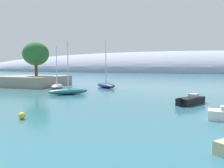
# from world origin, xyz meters

# --- Properties ---
(shore_outcrop) EXTENTS (15.27, 13.36, 2.41)m
(shore_outcrop) POSITION_xyz_m (-28.67, 41.54, 1.21)
(shore_outcrop) COLOR gray
(shore_outcrop) RESTS_ON ground
(tree_clump_shore) EXTENTS (6.39, 6.39, 8.31)m
(tree_clump_shore) POSITION_xyz_m (-27.77, 42.55, 7.82)
(tree_clump_shore) COLOR brown
(tree_clump_shore) RESTS_ON shore_outcrop
(distant_ridge) EXTENTS (382.86, 73.95, 31.51)m
(distant_ridge) POSITION_xyz_m (-21.42, 185.45, 0.00)
(distant_ridge) COLOR #8E99AD
(distant_ridge) RESTS_ON ground
(sailboat_teal_near_shore) EXTENTS (6.23, 6.66, 9.03)m
(sailboat_teal_near_shore) POSITION_xyz_m (-10.20, 29.29, 0.60)
(sailboat_teal_near_shore) COLOR #1E6B70
(sailboat_teal_near_shore) RESTS_ON water
(sailboat_grey_mid_mooring) EXTENTS (4.97, 6.78, 9.10)m
(sailboat_grey_mid_mooring) POSITION_xyz_m (-18.52, 37.90, 0.56)
(sailboat_grey_mid_mooring) COLOR gray
(sailboat_grey_mid_mooring) RESTS_ON water
(sailboat_navy_outer_mooring) EXTENTS (7.31, 6.76, 10.70)m
(sailboat_navy_outer_mooring) POSITION_xyz_m (-9.43, 43.55, 0.63)
(sailboat_navy_outer_mooring) COLOR navy
(sailboat_navy_outer_mooring) RESTS_ON water
(motorboat_black_alongside_breakwater) EXTENTS (3.36, 5.14, 1.30)m
(motorboat_black_alongside_breakwater) POSITION_xyz_m (10.13, 25.99, 0.49)
(motorboat_black_alongside_breakwater) COLOR black
(motorboat_black_alongside_breakwater) RESTS_ON water
(mooring_buoy_yellow) EXTENTS (0.65, 0.65, 0.65)m
(mooring_buoy_yellow) POSITION_xyz_m (-3.59, 10.91, 0.33)
(mooring_buoy_yellow) COLOR yellow
(mooring_buoy_yellow) RESTS_ON water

